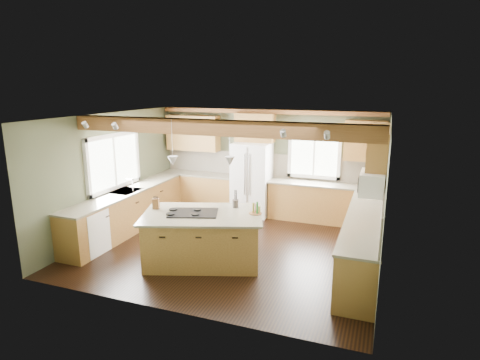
% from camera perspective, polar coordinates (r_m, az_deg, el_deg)
% --- Properties ---
extents(floor, '(5.60, 5.60, 0.00)m').
position_cam_1_polar(floor, '(8.17, -1.13, -9.44)').
color(floor, black).
rests_on(floor, ground).
extents(ceiling, '(5.60, 5.60, 0.00)m').
position_cam_1_polar(ceiling, '(7.55, -1.22, 9.05)').
color(ceiling, silver).
rests_on(ceiling, wall_back).
extents(wall_back, '(5.60, 0.00, 5.60)m').
position_cam_1_polar(wall_back, '(10.08, 4.03, 2.67)').
color(wall_back, '#4E543B').
rests_on(wall_back, ground).
extents(wall_left, '(0.00, 5.00, 5.00)m').
position_cam_1_polar(wall_left, '(9.14, -17.75, 0.93)').
color(wall_left, '#4E543B').
rests_on(wall_left, ground).
extents(wall_right, '(0.00, 5.00, 5.00)m').
position_cam_1_polar(wall_right, '(7.26, 19.90, -2.39)').
color(wall_right, '#4E543B').
rests_on(wall_right, ground).
extents(ceiling_beam, '(5.55, 0.26, 0.26)m').
position_cam_1_polar(ceiling_beam, '(6.83, -3.69, 7.46)').
color(ceiling_beam, brown).
rests_on(ceiling_beam, ceiling).
extents(soffit_trim, '(5.55, 0.20, 0.10)m').
position_cam_1_polar(soffit_trim, '(9.82, 3.98, 9.69)').
color(soffit_trim, brown).
rests_on(soffit_trim, ceiling).
extents(backsplash_back, '(5.58, 0.03, 0.58)m').
position_cam_1_polar(backsplash_back, '(10.08, 4.00, 2.15)').
color(backsplash_back, brown).
rests_on(backsplash_back, wall_back).
extents(backsplash_right, '(0.03, 3.70, 0.58)m').
position_cam_1_polar(backsplash_right, '(7.33, 19.73, -2.96)').
color(backsplash_right, brown).
rests_on(backsplash_right, wall_right).
extents(base_cab_back_left, '(2.02, 0.60, 0.88)m').
position_cam_1_polar(base_cab_back_left, '(10.63, -5.81, -1.56)').
color(base_cab_back_left, brown).
rests_on(base_cab_back_left, floor).
extents(counter_back_left, '(2.06, 0.64, 0.04)m').
position_cam_1_polar(counter_back_left, '(10.52, -5.87, 0.86)').
color(counter_back_left, '#4B4537').
rests_on(counter_back_left, base_cab_back_left).
extents(base_cab_back_right, '(2.62, 0.60, 0.88)m').
position_cam_1_polar(base_cab_back_right, '(9.69, 11.94, -3.27)').
color(base_cab_back_right, brown).
rests_on(base_cab_back_right, floor).
extents(counter_back_right, '(2.66, 0.64, 0.04)m').
position_cam_1_polar(counter_back_right, '(9.57, 12.07, -0.63)').
color(counter_back_right, '#4B4537').
rests_on(counter_back_right, base_cab_back_right).
extents(base_cab_left, '(0.60, 3.70, 0.88)m').
position_cam_1_polar(base_cab_left, '(9.22, -15.70, -4.36)').
color(base_cab_left, brown).
rests_on(base_cab_left, floor).
extents(counter_left, '(0.64, 3.74, 0.04)m').
position_cam_1_polar(counter_left, '(9.09, -15.88, -1.60)').
color(counter_left, '#4B4537').
rests_on(counter_left, base_cab_left).
extents(base_cab_right, '(0.60, 3.70, 0.88)m').
position_cam_1_polar(base_cab_right, '(7.57, 17.10, -8.38)').
color(base_cab_right, brown).
rests_on(base_cab_right, floor).
extents(counter_right, '(0.64, 3.74, 0.04)m').
position_cam_1_polar(counter_right, '(7.42, 17.34, -5.07)').
color(counter_right, '#4B4537').
rests_on(counter_right, base_cab_right).
extents(upper_cab_back_left, '(1.40, 0.35, 0.90)m').
position_cam_1_polar(upper_cab_back_left, '(10.54, -6.69, 6.66)').
color(upper_cab_back_left, brown).
rests_on(upper_cab_back_left, wall_back).
extents(upper_cab_over_fridge, '(0.96, 0.35, 0.70)m').
position_cam_1_polar(upper_cab_over_fridge, '(9.87, 2.14, 7.46)').
color(upper_cab_over_fridge, brown).
rests_on(upper_cab_over_fridge, wall_back).
extents(upper_cab_right, '(0.35, 2.20, 0.90)m').
position_cam_1_polar(upper_cab_right, '(8.00, 19.12, 3.87)').
color(upper_cab_right, brown).
rests_on(upper_cab_right, wall_right).
extents(upper_cab_back_corner, '(0.90, 0.35, 0.90)m').
position_cam_1_polar(upper_cab_back_corner, '(9.42, 17.39, 5.34)').
color(upper_cab_back_corner, brown).
rests_on(upper_cab_back_corner, wall_back).
extents(window_left, '(0.04, 1.60, 1.05)m').
position_cam_1_polar(window_left, '(9.12, -17.57, 2.52)').
color(window_left, white).
rests_on(window_left, wall_left).
extents(window_back, '(1.10, 0.04, 1.00)m').
position_cam_1_polar(window_back, '(9.76, 10.52, 3.61)').
color(window_back, white).
rests_on(window_back, wall_back).
extents(sink, '(0.50, 0.65, 0.03)m').
position_cam_1_polar(sink, '(9.09, -15.88, -1.57)').
color(sink, '#262628').
rests_on(sink, counter_left).
extents(faucet, '(0.02, 0.02, 0.28)m').
position_cam_1_polar(faucet, '(8.95, -15.01, -0.78)').
color(faucet, '#B2B2B7').
rests_on(faucet, sink).
extents(dishwasher, '(0.60, 0.60, 0.84)m').
position_cam_1_polar(dishwasher, '(8.26, -20.92, -6.92)').
color(dishwasher, white).
rests_on(dishwasher, floor).
extents(oven, '(0.60, 0.72, 0.84)m').
position_cam_1_polar(oven, '(6.39, 16.25, -12.63)').
color(oven, white).
rests_on(oven, floor).
extents(microwave, '(0.40, 0.70, 0.38)m').
position_cam_1_polar(microwave, '(7.15, 18.29, -0.42)').
color(microwave, white).
rests_on(microwave, wall_right).
extents(pendant_left, '(0.18, 0.18, 0.16)m').
position_cam_1_polar(pendant_left, '(7.10, -9.53, 2.71)').
color(pendant_left, '#B2B2B7').
rests_on(pendant_left, ceiling).
extents(pendant_right, '(0.18, 0.18, 0.16)m').
position_cam_1_polar(pendant_right, '(6.98, -1.46, 2.71)').
color(pendant_right, '#B2B2B7').
rests_on(pendant_right, ceiling).
extents(refrigerator, '(0.90, 0.74, 1.80)m').
position_cam_1_polar(refrigerator, '(9.89, 1.70, 0.12)').
color(refrigerator, silver).
rests_on(refrigerator, floor).
extents(island, '(2.28, 1.80, 0.88)m').
position_cam_1_polar(island, '(7.42, -5.28, -8.27)').
color(island, brown).
rests_on(island, floor).
extents(island_top, '(2.45, 1.97, 0.04)m').
position_cam_1_polar(island_top, '(7.27, -5.36, -4.89)').
color(island_top, '#4B4537').
rests_on(island_top, island).
extents(cooktop, '(1.00, 0.82, 0.02)m').
position_cam_1_polar(cooktop, '(7.28, -6.66, -4.65)').
color(cooktop, black).
rests_on(cooktop, island_top).
extents(knife_block, '(0.13, 0.11, 0.19)m').
position_cam_1_polar(knife_block, '(7.63, -11.87, -3.32)').
color(knife_block, brown).
rests_on(knife_block, island_top).
extents(utensil_crock, '(0.14, 0.14, 0.15)m').
position_cam_1_polar(utensil_crock, '(7.55, -0.66, -3.36)').
color(utensil_crock, '#433935').
rests_on(utensil_crock, island_top).
extents(bottle_tray, '(0.32, 0.32, 0.21)m').
position_cam_1_polar(bottle_tray, '(7.19, 2.21, -3.99)').
color(bottle_tray, brown).
rests_on(bottle_tray, island_top).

